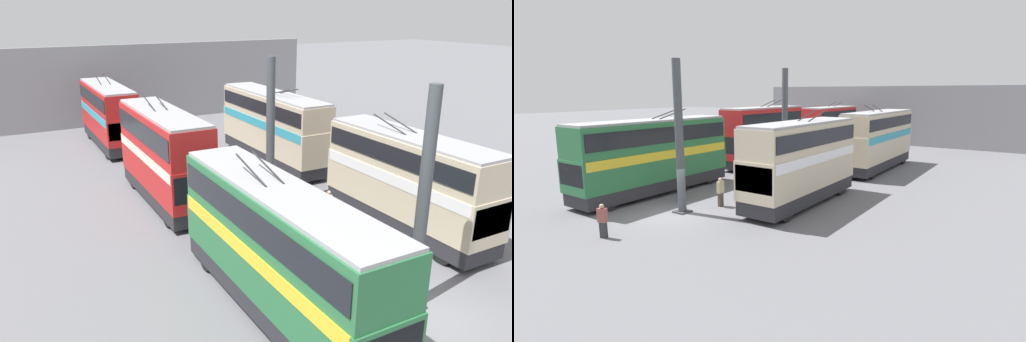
# 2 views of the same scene
# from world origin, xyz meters

# --- Properties ---
(ground_plane) EXTENTS (240.00, 240.00, 0.00)m
(ground_plane) POSITION_xyz_m (0.00, 0.00, 0.00)
(ground_plane) COLOR slate
(depot_back_wall) EXTENTS (0.50, 36.00, 7.40)m
(depot_back_wall) POSITION_xyz_m (37.40, 0.00, 3.70)
(depot_back_wall) COLOR gray
(depot_back_wall) RESTS_ON ground_plane
(support_column_near) EXTENTS (0.82, 0.82, 8.39)m
(support_column_near) POSITION_xyz_m (0.96, 0.00, 4.07)
(support_column_near) COLOR #42474C
(support_column_near) RESTS_ON ground_plane
(support_column_far) EXTENTS (0.82, 0.82, 8.39)m
(support_column_far) POSITION_xyz_m (11.73, 0.00, 4.07)
(support_column_far) COLOR #42474C
(support_column_far) RESTS_ON ground_plane
(bus_left_near) EXTENTS (9.74, 2.54, 5.58)m
(bus_left_near) POSITION_xyz_m (6.23, -4.66, 2.84)
(bus_left_near) COLOR black
(bus_left_near) RESTS_ON ground_plane
(bus_left_far) EXTENTS (11.30, 2.54, 5.66)m
(bus_left_far) POSITION_xyz_m (19.42, -4.66, 2.88)
(bus_left_far) COLOR black
(bus_left_far) RESTS_ON ground_plane
(bus_right_near) EXTENTS (11.45, 2.54, 5.53)m
(bus_right_near) POSITION_xyz_m (3.02, 4.66, 2.79)
(bus_right_near) COLOR black
(bus_right_near) RESTS_ON ground_plane
(bus_right_mid) EXTENTS (9.56, 2.54, 5.95)m
(bus_right_mid) POSITION_xyz_m (15.57, 4.66, 3.02)
(bus_right_mid) COLOR black
(bus_right_mid) RESTS_ON ground_plane
(bus_right_far) EXTENTS (9.76, 2.54, 5.56)m
(bus_right_far) POSITION_xyz_m (29.38, 4.66, 2.82)
(bus_right_far) COLOR black
(bus_right_far) RESTS_ON ground_plane
(person_by_left_row) EXTENTS (0.46, 0.32, 1.60)m
(person_by_left_row) POSITION_xyz_m (9.14, -2.09, 0.84)
(person_by_left_row) COLOR #2D2D33
(person_by_left_row) RESTS_ON ground_plane
(person_aisle_midway) EXTENTS (0.42, 0.24, 1.73)m
(person_aisle_midway) POSITION_xyz_m (3.08, -0.99, 0.92)
(person_aisle_midway) COLOR #473D33
(person_aisle_midway) RESTS_ON ground_plane
(person_aisle_foreground) EXTENTS (0.36, 0.47, 1.63)m
(person_aisle_foreground) POSITION_xyz_m (-3.93, 0.04, 0.86)
(person_aisle_foreground) COLOR #2D2D33
(person_aisle_foreground) RESTS_ON ground_plane
(oil_drum) EXTENTS (0.55, 0.55, 0.87)m
(oil_drum) POSITION_xyz_m (2.67, 1.84, 0.43)
(oil_drum) COLOR #424C56
(oil_drum) RESTS_ON ground_plane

